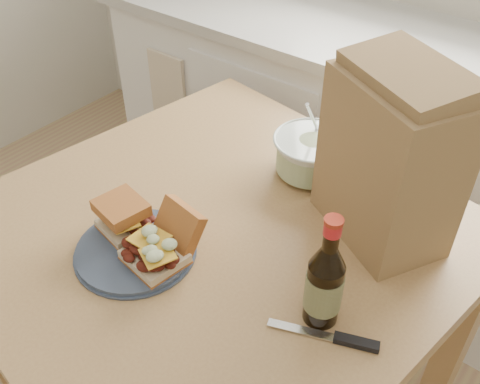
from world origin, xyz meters
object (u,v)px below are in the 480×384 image
Objects in this scene: paper_bag at (390,163)px; coleslaw_bowl at (312,156)px; dining_table at (216,265)px; plate at (135,250)px; beer_bottle at (325,283)px.

coleslaw_bowl is at bearing -171.58° from paper_bag.
plate reaches higher than dining_table.
paper_bag is (-0.03, 0.29, 0.09)m from beer_bottle.
dining_table is 0.39m from beer_bottle.
dining_table is 0.47m from paper_bag.
plate is 0.56m from paper_bag.
dining_table is 5.86× the size of coleslaw_bowl.
dining_table is at bearing 64.50° from plate.
coleslaw_bowl is at bearing 87.65° from dining_table.
paper_bag is at bearing 46.73° from dining_table.
plate is at bearing -149.66° from beer_bottle.
beer_bottle is at bearing -55.39° from paper_bag.
coleslaw_bowl is at bearing 140.80° from beer_bottle.
coleslaw_bowl reaches higher than plate.
plate is 1.27× the size of coleslaw_bowl.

